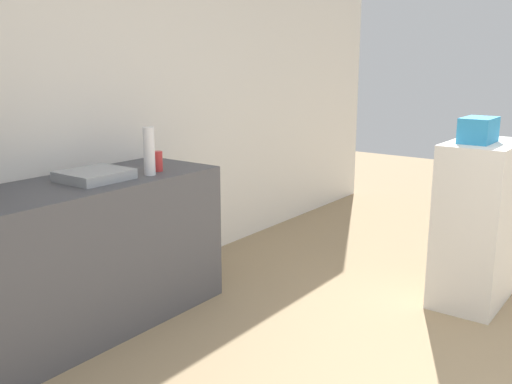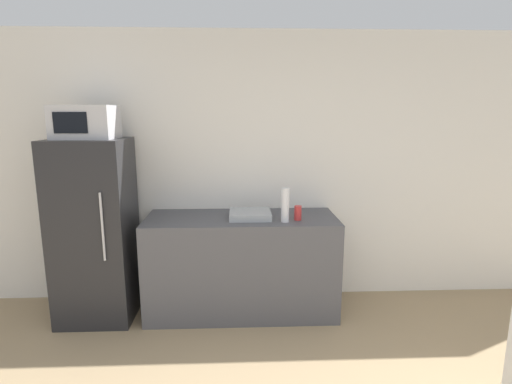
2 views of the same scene
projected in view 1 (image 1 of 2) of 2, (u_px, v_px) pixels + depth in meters
wall_back at (66, 109)px, 3.60m from camera, size 8.00×0.06×2.60m
counter at (87, 256)px, 3.43m from camera, size 1.73×0.66×0.91m
sink_basin at (95, 175)px, 3.37m from camera, size 0.37×0.33×0.06m
bottle_tall at (149, 151)px, 3.49m from camera, size 0.07×0.07×0.30m
bottle_short at (158, 161)px, 3.63m from camera, size 0.06×0.06×0.13m
shelf_cabinet at (478, 223)px, 3.80m from camera, size 0.69×0.41×1.09m
basket at (478, 130)px, 3.63m from camera, size 0.29×0.19×0.16m
jar at (474, 129)px, 3.96m from camera, size 0.07×0.07×0.10m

